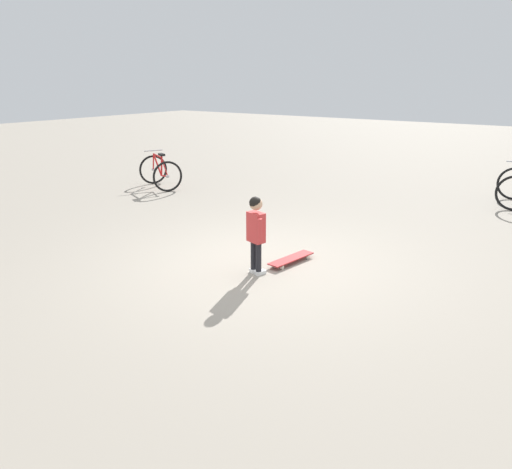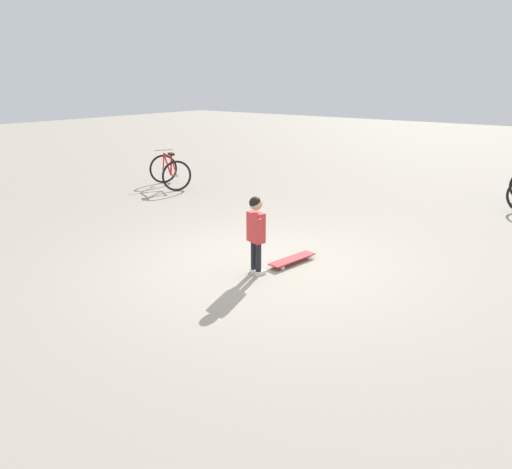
{
  "view_description": "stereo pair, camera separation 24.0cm",
  "coord_description": "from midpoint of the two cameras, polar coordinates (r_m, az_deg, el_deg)",
  "views": [
    {
      "loc": [
        5.27,
        3.66,
        2.5
      ],
      "look_at": [
        0.3,
        0.17,
        0.55
      ],
      "focal_mm": 34.14,
      "sensor_mm": 36.0,
      "label": 1
    },
    {
      "loc": [
        5.12,
        3.86,
        2.5
      ],
      "look_at": [
        0.3,
        0.17,
        0.55
      ],
      "focal_mm": 34.14,
      "sensor_mm": 36.0,
      "label": 2
    }
  ],
  "objects": [
    {
      "name": "ground_plane",
      "position": [
        6.88,
        -0.75,
        -3.49
      ],
      "size": [
        50.0,
        50.0,
        0.0
      ],
      "primitive_type": "plane",
      "color": "#9E9384"
    },
    {
      "name": "bicycle_near",
      "position": [
        11.92,
        -11.74,
        7.2
      ],
      "size": [
        1.1,
        1.27,
        0.85
      ],
      "color": "black",
      "rests_on": "ground"
    },
    {
      "name": "skateboard",
      "position": [
        6.92,
        3.15,
        -2.86
      ],
      "size": [
        0.82,
        0.31,
        0.07
      ],
      "color": "#B22D2D",
      "rests_on": "ground"
    },
    {
      "name": "child_person",
      "position": [
        6.34,
        -1.07,
        0.91
      ],
      "size": [
        0.3,
        0.31,
        1.06
      ],
      "color": "black",
      "rests_on": "ground"
    }
  ]
}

